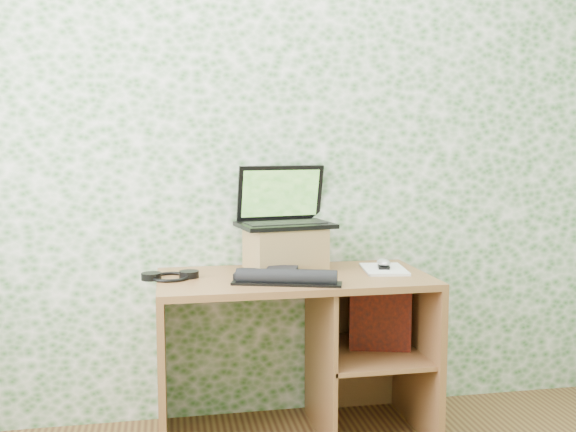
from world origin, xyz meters
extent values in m
plane|color=white|center=(0.00, 1.75, 1.30)|extent=(3.50, 0.00, 3.50)
cube|color=brown|center=(0.00, 1.44, 0.73)|extent=(1.20, 0.60, 0.03)
cube|color=brown|center=(-0.58, 1.44, 0.36)|extent=(0.03, 0.60, 0.72)
cube|color=brown|center=(0.58, 1.44, 0.36)|extent=(0.03, 0.60, 0.72)
cube|color=brown|center=(0.12, 1.44, 0.36)|extent=(0.02, 0.56, 0.72)
cube|color=brown|center=(0.35, 1.44, 0.38)|extent=(0.46, 0.56, 0.02)
cube|color=brown|center=(0.36, 1.73, 0.36)|extent=(0.48, 0.02, 0.72)
cube|color=olive|center=(-0.01, 1.58, 0.85)|extent=(0.37, 0.33, 0.20)
cube|color=black|center=(-0.01, 1.58, 0.96)|extent=(0.46, 0.35, 0.02)
cube|color=black|center=(-0.01, 1.57, 0.97)|extent=(0.38, 0.22, 0.00)
cube|color=black|center=(-0.01, 1.70, 1.10)|extent=(0.43, 0.14, 0.26)
cube|color=#215D1A|center=(-0.01, 1.69, 1.10)|extent=(0.38, 0.11, 0.22)
cube|color=black|center=(-0.07, 1.38, 0.77)|extent=(0.43, 0.26, 0.03)
cube|color=black|center=(-0.07, 1.38, 0.78)|extent=(0.16, 0.16, 0.05)
cylinder|color=black|center=(-0.07, 1.27, 0.78)|extent=(0.42, 0.19, 0.06)
cube|color=black|center=(-0.07, 1.27, 0.76)|extent=(0.47, 0.22, 0.01)
torus|color=black|center=(-0.54, 1.47, 0.76)|extent=(0.19, 0.19, 0.02)
cylinder|color=black|center=(-0.62, 1.47, 0.77)|extent=(0.09, 0.09, 0.03)
cylinder|color=black|center=(-0.46, 1.48, 0.77)|extent=(0.09, 0.09, 0.03)
cube|color=white|center=(0.43, 1.47, 0.76)|extent=(0.22, 0.29, 0.01)
ellipsoid|color=silver|center=(0.43, 1.47, 0.78)|extent=(0.08, 0.11, 0.03)
cylinder|color=black|center=(0.47, 1.52, 0.77)|extent=(0.04, 0.13, 0.01)
cube|color=maroon|center=(0.40, 1.44, 0.56)|extent=(0.29, 0.16, 0.33)
camera|label=1|loc=(-0.55, -1.31, 1.33)|focal=40.00mm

